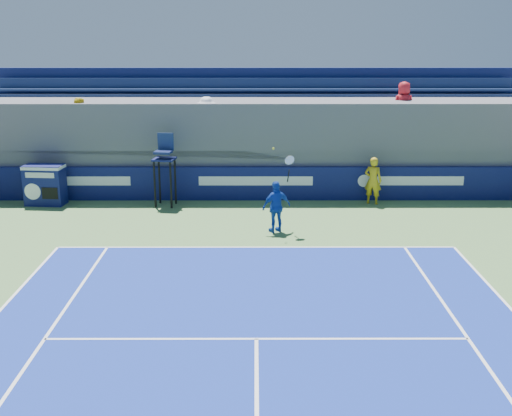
{
  "coord_description": "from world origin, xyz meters",
  "views": [
    {
      "loc": [
        -0.03,
        -4.91,
        5.78
      ],
      "look_at": [
        0.0,
        11.5,
        1.25
      ],
      "focal_mm": 45.0,
      "sensor_mm": 36.0,
      "label": 1
    }
  ],
  "objects_px": {
    "tennis_player": "(276,206)",
    "ball_person": "(373,181)",
    "umpire_chair": "(165,162)",
    "match_clock": "(45,184)"
  },
  "relations": [
    {
      "from": "ball_person",
      "to": "match_clock",
      "type": "xyz_separation_m",
      "value": [
        -11.26,
        -0.09,
        -0.09
      ]
    },
    {
      "from": "match_clock",
      "to": "umpire_chair",
      "type": "distance_m",
      "value": 4.22
    },
    {
      "from": "umpire_chair",
      "to": "ball_person",
      "type": "bearing_deg",
      "value": 1.66
    },
    {
      "from": "umpire_chair",
      "to": "tennis_player",
      "type": "xyz_separation_m",
      "value": [
        3.69,
        -3.02,
        -0.74
      ]
    },
    {
      "from": "match_clock",
      "to": "umpire_chair",
      "type": "height_order",
      "value": "umpire_chair"
    },
    {
      "from": "tennis_player",
      "to": "ball_person",
      "type": "bearing_deg",
      "value": 43.29
    },
    {
      "from": "ball_person",
      "to": "match_clock",
      "type": "distance_m",
      "value": 11.26
    },
    {
      "from": "tennis_player",
      "to": "umpire_chair",
      "type": "bearing_deg",
      "value": 140.7
    },
    {
      "from": "ball_person",
      "to": "umpire_chair",
      "type": "bearing_deg",
      "value": 23.83
    },
    {
      "from": "ball_person",
      "to": "tennis_player",
      "type": "xyz_separation_m",
      "value": [
        -3.42,
        -3.23,
        -0.04
      ]
    }
  ]
}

